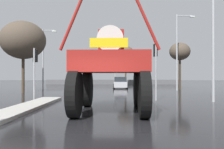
# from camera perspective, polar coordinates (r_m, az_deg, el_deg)

# --- Properties ---
(ground_plane) EXTENTS (120.00, 120.00, 0.00)m
(ground_plane) POSITION_cam_1_polar(r_m,az_deg,el_deg) (24.88, -0.80, -4.16)
(ground_plane) COLOR black
(median_island) EXTENTS (1.37, 10.39, 0.15)m
(median_island) POSITION_cam_1_polar(r_m,az_deg,el_deg) (11.95, -21.69, -7.98)
(median_island) COLOR #B2AFA8
(median_island) RESTS_ON ground
(oversize_sprayer) EXTENTS (3.97, 5.41, 4.88)m
(oversize_sprayer) POSITION_cam_1_polar(r_m,az_deg,el_deg) (10.65, -0.22, 1.62)
(oversize_sprayer) COLOR black
(oversize_sprayer) RESTS_ON ground
(sedan_ahead) EXTENTS (1.90, 4.11, 1.52)m
(sedan_ahead) POSITION_cam_1_polar(r_m,az_deg,el_deg) (30.43, 2.11, -2.11)
(sedan_ahead) COLOR #B7B7BF
(sedan_ahead) RESTS_ON ground
(traffic_signal_near_left) EXTENTS (0.24, 0.54, 3.55)m
(traffic_signal_near_left) POSITION_cam_1_polar(r_m,az_deg,el_deg) (16.41, -18.75, 2.91)
(traffic_signal_near_left) COLOR #A8AAAF
(traffic_signal_near_left) RESTS_ON ground
(traffic_signal_near_right) EXTENTS (0.24, 0.54, 3.93)m
(traffic_signal_near_right) POSITION_cam_1_polar(r_m,az_deg,el_deg) (15.68, 10.88, 4.05)
(traffic_signal_near_right) COLOR #A8AAAF
(traffic_signal_near_right) RESTS_ON ground
(traffic_signal_far_left) EXTENTS (0.24, 0.55, 3.94)m
(traffic_signal_far_left) POSITION_cam_1_polar(r_m,az_deg,el_deg) (35.19, 0.77, 1.65)
(traffic_signal_far_left) COLOR #A8AAAF
(traffic_signal_far_left) RESTS_ON ground
(streetlight_near_right) EXTENTS (2.20, 0.24, 7.24)m
(streetlight_near_right) POSITION_cam_1_polar(r_m,az_deg,el_deg) (16.13, 24.71, 8.35)
(streetlight_near_right) COLOR #A8AAAF
(streetlight_near_right) RESTS_ON ground
(streetlight_far_left) EXTENTS (1.71, 0.24, 7.29)m
(streetlight_far_left) POSITION_cam_1_polar(r_m,az_deg,el_deg) (28.69, -16.68, 4.49)
(streetlight_far_left) COLOR #A8AAAF
(streetlight_far_left) RESTS_ON ground
(streetlight_far_right) EXTENTS (2.08, 0.24, 8.62)m
(streetlight_far_right) POSITION_cam_1_polar(r_m,az_deg,el_deg) (26.92, 16.29, 6.35)
(streetlight_far_right) COLOR #A8AAAF
(streetlight_far_right) RESTS_ON ground
(bare_tree_left) EXTENTS (4.39, 4.39, 7.06)m
(bare_tree_left) POSITION_cam_1_polar(r_m,az_deg,el_deg) (24.32, -21.39, 8.00)
(bare_tree_left) COLOR #473828
(bare_tree_left) RESTS_ON ground
(bare_tree_right) EXTENTS (2.50, 2.50, 5.68)m
(bare_tree_right) POSITION_cam_1_polar(r_m,az_deg,el_deg) (28.86, 16.63, 5.44)
(bare_tree_right) COLOR #473828
(bare_tree_right) RESTS_ON ground
(bare_tree_far_center) EXTENTS (2.80, 2.80, 6.68)m
(bare_tree_far_center) POSITION_cam_1_polar(r_m,az_deg,el_deg) (38.50, 3.43, 5.32)
(bare_tree_far_center) COLOR #473828
(bare_tree_far_center) RESTS_ON ground
(roadside_barrier) EXTENTS (25.57, 0.24, 0.90)m
(roadside_barrier) POSITION_cam_1_polar(r_m,az_deg,el_deg) (43.91, 0.00, -1.90)
(roadside_barrier) COLOR #59595B
(roadside_barrier) RESTS_ON ground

